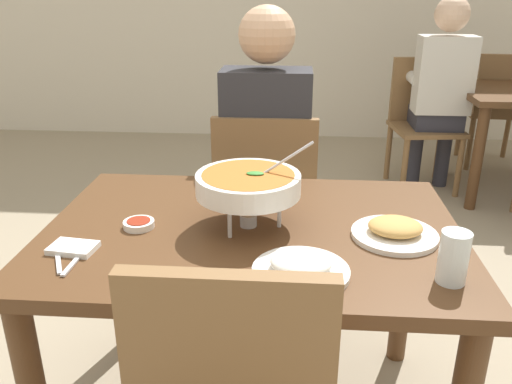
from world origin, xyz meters
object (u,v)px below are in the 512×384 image
at_px(appetizer_plate, 395,231).
at_px(chair_bg_middle, 423,115).
at_px(curry_bowl, 248,185).
at_px(rice_plate, 301,267).
at_px(chair_diner_main, 266,201).
at_px(drink_glass, 453,260).
at_px(dining_table_main, 252,260).
at_px(patron_bg_middle, 441,85).
at_px(diner_main, 266,146).
at_px(chair_bg_right, 498,104).
at_px(sauce_dish, 139,224).

distance_m(appetizer_plate, chair_bg_middle, 2.47).
relative_size(curry_bowl, rice_plate, 1.39).
bearing_deg(rice_plate, curry_bowl, 119.92).
bearing_deg(appetizer_plate, chair_diner_main, 118.62).
bearing_deg(appetizer_plate, drink_glass, -67.80).
bearing_deg(chair_diner_main, dining_table_main, -90.00).
height_order(chair_diner_main, patron_bg_middle, patron_bg_middle).
relative_size(diner_main, curry_bowl, 3.94).
bearing_deg(chair_bg_right, dining_table_main, -121.44).
distance_m(rice_plate, chair_bg_middle, 2.76).
bearing_deg(chair_bg_right, diner_main, -129.81).
bearing_deg(diner_main, sauce_dish, -113.34).
xyz_separation_m(curry_bowl, sauce_dish, (-0.32, -0.03, -0.12)).
bearing_deg(appetizer_plate, chair_bg_right, 65.33).
distance_m(dining_table_main, patron_bg_middle, 2.48).
relative_size(curry_bowl, appetizer_plate, 1.39).
relative_size(curry_bowl, patron_bg_middle, 0.25).
bearing_deg(sauce_dish, curry_bowl, 6.28).
xyz_separation_m(curry_bowl, appetizer_plate, (0.41, -0.04, -0.11)).
distance_m(diner_main, rice_plate, 1.00).
relative_size(rice_plate, sauce_dish, 2.67).
height_order(appetizer_plate, drink_glass, drink_glass).
bearing_deg(dining_table_main, sauce_dish, -175.29).
height_order(drink_glass, chair_bg_middle, chair_bg_middle).
xyz_separation_m(chair_diner_main, drink_glass, (0.50, -0.96, 0.27)).
distance_m(chair_diner_main, appetizer_plate, 0.87).
bearing_deg(appetizer_plate, sauce_dish, 179.33).
height_order(chair_bg_middle, chair_bg_right, same).
xyz_separation_m(chair_bg_middle, chair_bg_right, (0.66, 0.41, 0.00)).
bearing_deg(curry_bowl, patron_bg_middle, 63.61).
xyz_separation_m(dining_table_main, chair_bg_middle, (1.02, 2.35, -0.10)).
xyz_separation_m(drink_glass, patron_bg_middle, (0.59, 2.49, -0.03)).
bearing_deg(curry_bowl, rice_plate, -60.08).
xyz_separation_m(curry_bowl, chair_bg_right, (1.70, 2.75, -0.34)).
xyz_separation_m(rice_plate, drink_glass, (0.35, -0.01, 0.04)).
relative_size(chair_diner_main, drink_glass, 6.92).
bearing_deg(patron_bg_middle, diner_main, -126.14).
bearing_deg(drink_glass, rice_plate, 178.90).
xyz_separation_m(curry_bowl, drink_glass, (0.51, -0.27, -0.07)).
height_order(chair_bg_middle, patron_bg_middle, patron_bg_middle).
distance_m(dining_table_main, chair_diner_main, 0.71).
height_order(dining_table_main, rice_plate, rice_plate).
relative_size(sauce_dish, drink_glass, 0.69).
xyz_separation_m(diner_main, chair_bg_right, (1.69, 2.02, -0.24)).
xyz_separation_m(chair_bg_middle, patron_bg_middle, (0.07, -0.12, 0.24)).
xyz_separation_m(appetizer_plate, sauce_dish, (-0.73, 0.01, -0.01)).
xyz_separation_m(dining_table_main, appetizer_plate, (0.40, -0.04, 0.13)).
bearing_deg(curry_bowl, appetizer_plate, -6.00).
relative_size(diner_main, sauce_dish, 14.56).
relative_size(dining_table_main, chair_diner_main, 1.34).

